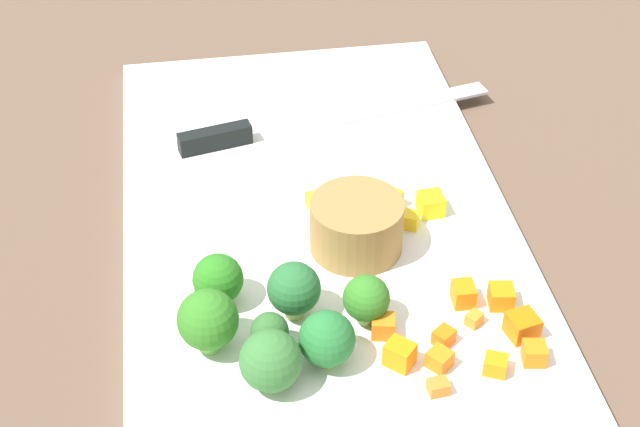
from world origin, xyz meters
The scene contains 26 objects.
ground_plane centered at (0.00, 0.00, 0.00)m, with size 4.00×4.00×0.00m, color brown.
cutting_board centered at (0.00, 0.00, 0.01)m, with size 0.55×0.31×0.01m, color white.
prep_bowl centered at (-0.03, -0.02, 0.03)m, with size 0.07×0.07×0.04m, color olive.
chef_knife centered at (0.13, 0.01, 0.02)m, with size 0.08×0.30×0.02m.
carrot_dice_0 centered at (-0.16, -0.03, 0.02)m, with size 0.02×0.02×0.02m, color orange.
carrot_dice_1 centered at (-0.10, -0.09, 0.02)m, with size 0.02×0.02×0.02m, color orange.
carrot_dice_2 centered at (-0.13, -0.02, 0.02)m, with size 0.02×0.02×0.02m, color orange.
carrot_dice_3 centered at (-0.17, -0.12, 0.02)m, with size 0.02×0.02×0.01m, color orange.
carrot_dice_4 centered at (-0.18, -0.05, 0.02)m, with size 0.01×0.01×0.01m, color orange.
carrot_dice_5 centered at (-0.16, -0.06, 0.02)m, with size 0.01×0.01×0.01m, color orange.
carrot_dice_6 centered at (-0.17, -0.09, 0.02)m, with size 0.02×0.01×0.01m, color orange.
carrot_dice_7 centered at (-0.14, -0.12, 0.02)m, with size 0.02×0.02×0.02m, color orange.
carrot_dice_8 centered at (-0.14, -0.06, 0.02)m, with size 0.01×0.01×0.01m, color orange.
carrot_dice_9 centered at (-0.11, -0.11, 0.02)m, with size 0.02×0.02×0.02m, color orange.
carrot_dice_10 centered at (-0.13, -0.09, 0.02)m, with size 0.01×0.01×0.01m, color orange.
pepper_dice_0 centered at (0.02, 0.00, 0.02)m, with size 0.02×0.01×0.01m, color yellow.
pepper_dice_1 centered at (0.01, -0.06, 0.02)m, with size 0.02×0.02×0.02m, color yellow.
pepper_dice_2 centered at (0.00, -0.09, 0.02)m, with size 0.02×0.02×0.02m, color yellow.
pepper_dice_3 centered at (-0.01, -0.07, 0.02)m, with size 0.02×0.01×0.01m, color yellow.
broccoli_floret_0 centered at (-0.16, 0.06, 0.03)m, with size 0.04×0.04×0.04m.
broccoli_floret_1 centered at (-0.08, 0.09, 0.03)m, with size 0.04×0.04×0.04m.
broccoli_floret_2 centered at (-0.11, -0.01, 0.03)m, with size 0.03×0.03×0.04m.
broccoli_floret_3 centered at (-0.12, 0.10, 0.04)m, with size 0.04×0.04×0.05m.
broccoli_floret_4 centered at (-0.15, 0.02, 0.03)m, with size 0.04×0.04×0.04m.
broccoli_floret_5 centered at (-0.10, 0.03, 0.04)m, with size 0.04×0.04×0.04m.
broccoli_floret_6 centered at (-0.13, 0.05, 0.03)m, with size 0.03×0.03×0.03m.
Camera 1 is at (-0.59, 0.09, 0.50)m, focal length 54.40 mm.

